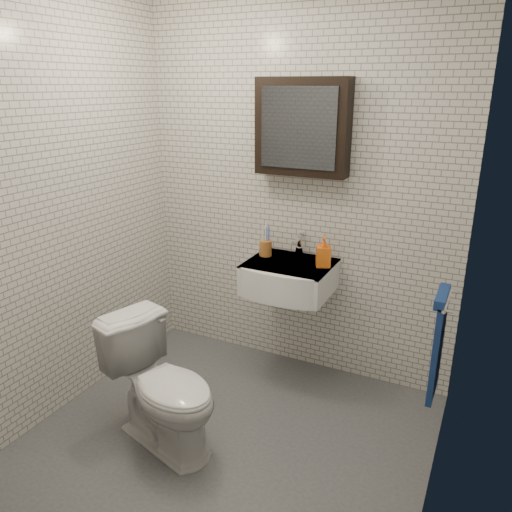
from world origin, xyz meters
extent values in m
cube|color=#484A4F|center=(0.00, 0.00, 0.01)|extent=(2.20, 2.00, 0.01)
cube|color=silver|center=(0.00, 1.00, 1.25)|extent=(2.20, 0.02, 2.50)
cube|color=silver|center=(0.00, -1.00, 1.25)|extent=(2.20, 0.02, 2.50)
cube|color=silver|center=(-1.10, 0.00, 1.25)|extent=(0.02, 2.00, 2.50)
cube|color=silver|center=(1.10, 0.00, 1.25)|extent=(0.02, 2.00, 2.50)
cube|color=white|center=(0.05, 0.78, 0.75)|extent=(0.55, 0.45, 0.20)
cylinder|color=silver|center=(0.05, 0.80, 0.84)|extent=(0.31, 0.31, 0.02)
cylinder|color=silver|center=(0.05, 0.80, 0.85)|extent=(0.04, 0.04, 0.01)
cube|color=white|center=(0.05, 0.78, 0.84)|extent=(0.55, 0.45, 0.01)
cylinder|color=silver|center=(0.05, 0.94, 0.88)|extent=(0.06, 0.06, 0.06)
cylinder|color=silver|center=(0.05, 0.94, 0.94)|extent=(0.03, 0.03, 0.08)
cylinder|color=silver|center=(0.05, 0.88, 0.97)|extent=(0.02, 0.12, 0.02)
cube|color=silver|center=(0.05, 0.97, 0.99)|extent=(0.02, 0.09, 0.01)
cube|color=black|center=(0.05, 0.93, 1.70)|extent=(0.60, 0.14, 0.60)
cube|color=#3F444C|center=(0.05, 0.85, 1.70)|extent=(0.49, 0.01, 0.49)
cylinder|color=silver|center=(1.06, 0.35, 0.95)|extent=(0.02, 0.30, 0.02)
cylinder|color=silver|center=(1.08, 0.48, 0.95)|extent=(0.04, 0.02, 0.02)
cylinder|color=silver|center=(1.08, 0.22, 0.95)|extent=(0.04, 0.02, 0.02)
cube|color=navy|center=(1.05, 0.35, 0.68)|extent=(0.03, 0.26, 0.54)
cube|color=navy|center=(1.04, 0.35, 0.96)|extent=(0.05, 0.26, 0.05)
cylinder|color=#A8652A|center=(-0.16, 0.83, 0.90)|extent=(0.11, 0.11, 0.11)
cylinder|color=white|center=(-0.17, 0.82, 0.97)|extent=(0.02, 0.03, 0.20)
cylinder|color=#3F69CA|center=(-0.14, 0.82, 0.96)|extent=(0.02, 0.02, 0.18)
cylinder|color=white|center=(-0.16, 0.85, 0.98)|extent=(0.02, 0.04, 0.21)
cylinder|color=#3F69CA|center=(-0.14, 0.84, 0.97)|extent=(0.03, 0.04, 0.19)
imported|color=orange|center=(0.27, 0.81, 0.95)|extent=(0.12, 0.12, 0.20)
imported|color=white|center=(-0.30, -0.17, 0.37)|extent=(0.81, 0.60, 0.73)
camera|label=1|loc=(1.21, -2.08, 1.96)|focal=35.00mm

